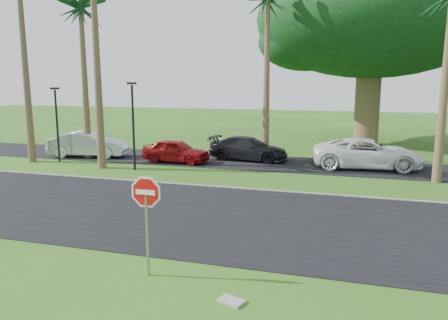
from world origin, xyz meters
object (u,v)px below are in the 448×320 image
at_px(car_minivan, 367,154).
at_px(car_red, 176,151).
at_px(car_dark, 248,149).
at_px(car_silver, 89,144).
at_px(stop_sign_near, 146,205).

bearing_deg(car_minivan, car_red, 91.75).
relative_size(car_red, car_dark, 0.83).
relative_size(car_silver, car_dark, 1.01).
xyz_separation_m(car_red, car_dark, (3.87, 1.95, 0.02)).
bearing_deg(car_silver, stop_sign_near, -153.27).
bearing_deg(car_silver, car_red, -102.89).
bearing_deg(car_red, car_silver, 91.46).
relative_size(stop_sign_near, car_dark, 0.55).
height_order(car_red, car_minivan, car_minivan).
bearing_deg(stop_sign_near, car_silver, 127.98).
xyz_separation_m(car_dark, car_minivan, (6.79, -0.59, 0.12)).
height_order(car_silver, car_minivan, car_minivan).
relative_size(stop_sign_near, car_red, 0.66).
bearing_deg(car_silver, car_dark, -91.01).
bearing_deg(car_dark, car_silver, 106.50).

